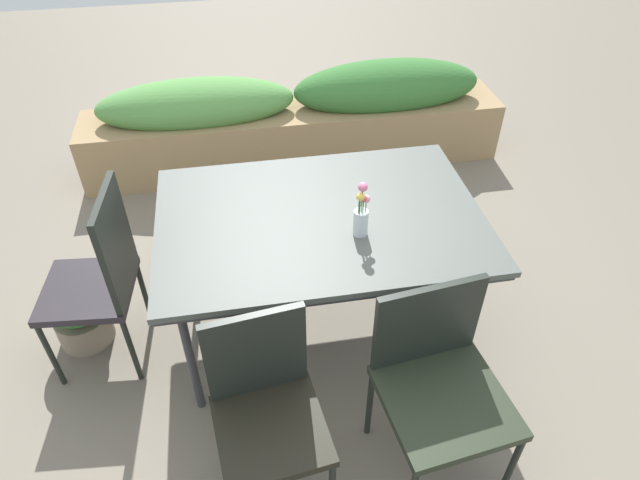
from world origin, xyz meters
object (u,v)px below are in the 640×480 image
Objects in this scene: chair_end_left at (101,274)px; planter_box at (296,119)px; flower_vase at (361,215)px; chair_near_right at (438,377)px; chair_near_left at (266,405)px; potted_plant at (77,308)px; dining_table at (320,223)px.

chair_end_left reaches higher than planter_box.
planter_box is at bearing 91.23° from flower_vase.
planter_box is at bearing -92.07° from chair_near_right.
flower_vase is (-0.18, 0.66, 0.35)m from chair_near_right.
flower_vase reaches higher than chair_near_left.
planter_box is (-0.22, 2.55, -0.16)m from chair_near_right.
planter_box is at bearing 48.91° from potted_plant.
chair_near_left is (-0.70, -0.00, 0.00)m from chair_near_right.
chair_near_right is 2.57m from planter_box.
planter_box is (0.12, 1.72, -0.36)m from dining_table.
dining_table is 1.74× the size of chair_near_right.
flower_vase is 1.60m from potted_plant.
dining_table is 1.54× the size of chair_end_left.
chair_end_left is 1.09m from chair_near_left.
dining_table is at bearing -5.09° from potted_plant.
chair_end_left is at bearing -37.29° from chair_near_right.
dining_table is 1.71× the size of chair_near_left.
chair_near_left reaches higher than planter_box.
chair_near_left is 1.95× the size of potted_plant.
chair_end_left reaches higher than dining_table.
chair_near_right is at bearing -74.57° from flower_vase.
flower_vase is at bearing -91.91° from chair_end_left.
chair_end_left is 2.11m from planter_box.
chair_near_right reaches higher than dining_table.
dining_table is 1.76m from planter_box.
chair_near_left is at bearing -113.41° from dining_table.
chair_end_left is 0.32× the size of planter_box.
chair_near_right is 0.77m from flower_vase.
flower_vase is at bearing -88.77° from planter_box.
chair_near_left is 0.29× the size of planter_box.
planter_box is 2.14m from potted_plant.
chair_near_left reaches higher than dining_table.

